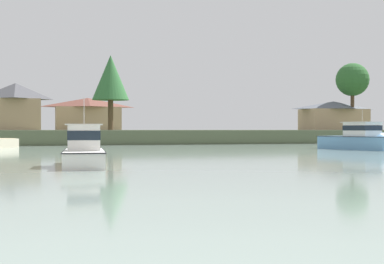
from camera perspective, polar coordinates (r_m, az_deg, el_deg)
far_shore_bank at (r=93.43m, az=-8.72°, el=-0.35°), size 188.38×54.28×1.82m
cruiser_white at (r=29.34m, az=-11.33°, el=-2.44°), size 2.63×7.36×4.30m
dinghy_teal at (r=64.55m, az=18.97°, el=-1.32°), size 2.37×3.44×0.56m
cruiser_skyblue at (r=53.57m, az=17.93°, el=-1.18°), size 5.30×9.58×4.86m
shore_tree_center at (r=105.07m, az=16.59°, el=5.28°), size 6.12×6.12×12.44m
shore_tree_center_right at (r=83.44m, az=-8.60°, el=5.65°), size 5.61×5.61×11.45m
cottage_eastern at (r=104.97m, az=14.74°, el=1.72°), size 12.47×7.07×5.37m
cottage_near_water at (r=89.06m, az=-18.14°, el=2.65°), size 8.27×7.63×7.37m
cottage_hillside at (r=100.29m, az=-10.94°, el=1.94°), size 12.34×7.01×5.85m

